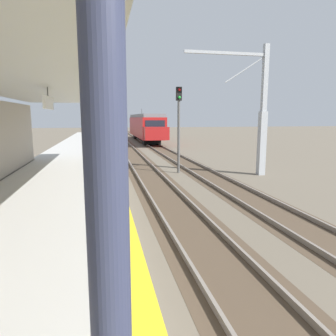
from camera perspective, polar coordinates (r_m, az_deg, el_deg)
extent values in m
cube|color=#B7B5AD|center=(15.80, -18.28, -1.93)|extent=(5.00, 80.00, 0.90)
cube|color=yellow|center=(15.62, -10.15, -0.04)|extent=(0.50, 80.00, 0.01)
cube|color=#B2B2AD|center=(8.02, -26.73, 15.17)|extent=(4.40, 24.00, 0.16)
cube|color=white|center=(9.85, -21.21, 11.14)|extent=(0.08, 1.40, 0.36)
cylinder|color=#333333|center=(9.87, -21.32, 12.97)|extent=(0.03, 0.03, 0.27)
cube|color=#4C3D2D|center=(19.87, -4.22, -0.57)|extent=(2.34, 120.00, 0.01)
cube|color=slate|center=(19.78, -6.29, -0.41)|extent=(0.08, 120.00, 0.15)
cube|color=slate|center=(19.97, -2.18, -0.27)|extent=(0.08, 120.00, 0.15)
cube|color=#4C3D2D|center=(20.59, 5.20, -0.24)|extent=(2.34, 120.00, 0.01)
cube|color=slate|center=(20.38, 3.26, -0.08)|extent=(0.08, 120.00, 0.15)
cube|color=slate|center=(20.80, 7.10, 0.05)|extent=(0.08, 120.00, 0.15)
cube|color=maroon|center=(45.35, -4.27, 7.58)|extent=(2.90, 18.00, 2.70)
cube|color=slate|center=(45.33, -4.30, 9.57)|extent=(2.67, 18.00, 0.44)
cube|color=black|center=(36.42, -2.39, 7.83)|extent=(2.32, 0.06, 1.21)
cube|color=maroon|center=(35.68, -2.18, 6.39)|extent=(2.78, 1.60, 1.49)
cube|color=black|center=(45.55, -2.44, 8.12)|extent=(0.04, 15.84, 0.86)
cylinder|color=#333333|center=(48.91, -4.87, 10.32)|extent=(0.06, 0.06, 0.90)
cube|color=black|center=(39.65, -3.12, 4.88)|extent=(2.17, 2.20, 0.72)
cube|color=black|center=(51.23, -5.12, 5.85)|extent=(2.17, 2.20, 0.72)
cylinder|color=#4C4C4C|center=(18.95, 1.98, 5.66)|extent=(0.16, 0.16, 4.40)
cube|color=black|center=(18.96, 2.02, 13.53)|extent=(0.32, 0.24, 0.80)
sphere|color=red|center=(18.85, 2.13, 14.22)|extent=(0.16, 0.16, 0.16)
sphere|color=green|center=(18.81, 2.12, 12.89)|extent=(0.16, 0.16, 0.16)
cube|color=#9EA3A8|center=(19.16, 16.91, 4.33)|extent=(0.40, 0.40, 3.75)
cube|color=#9EA3A8|center=(19.23, 17.45, 15.53)|extent=(0.28, 0.28, 3.75)
cube|color=#9EA3A8|center=(18.40, 10.69, 20.11)|extent=(4.80, 0.16, 0.16)
cylinder|color=#9EA3A8|center=(18.75, 14.17, 17.31)|extent=(2.47, 0.07, 1.60)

